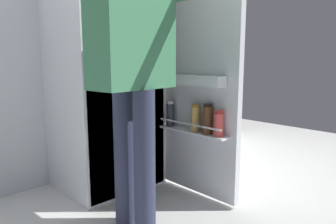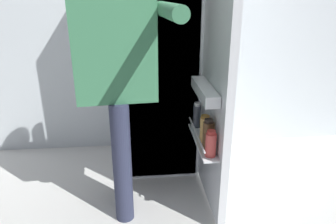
% 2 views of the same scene
% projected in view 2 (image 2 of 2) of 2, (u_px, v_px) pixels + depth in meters
% --- Properties ---
extents(ground_plane, '(6.33, 6.33, 0.00)m').
position_uv_depth(ground_plane, '(159.00, 196.00, 2.33)').
color(ground_plane, silver).
extents(kitchen_wall, '(4.40, 0.10, 2.67)m').
position_uv_depth(kitchen_wall, '(150.00, 3.00, 2.70)').
color(kitchen_wall, silver).
rests_on(kitchen_wall, ground_plane).
extents(refrigerator, '(0.74, 1.27, 1.77)m').
position_uv_depth(refrigerator, '(156.00, 64.00, 2.48)').
color(refrigerator, silver).
rests_on(refrigerator, ground_plane).
extents(person, '(0.60, 0.76, 1.64)m').
position_uv_depth(person, '(118.00, 71.00, 1.83)').
color(person, '#2D334C').
rests_on(person, ground_plane).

